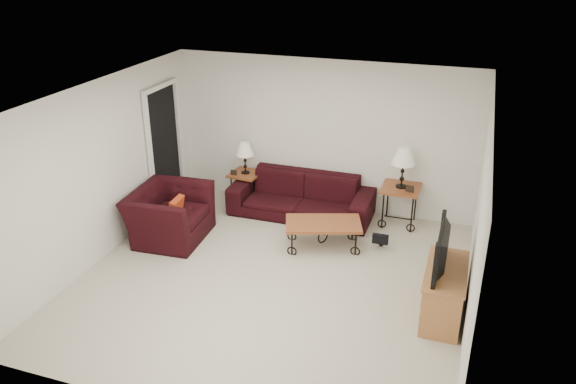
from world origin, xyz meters
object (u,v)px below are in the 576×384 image
at_px(lamp_right, 403,168).
at_px(armchair, 169,214).
at_px(television, 448,249).
at_px(lamp_left, 245,158).
at_px(coffee_table, 323,235).
at_px(backpack, 382,233).
at_px(side_table_right, 399,206).
at_px(tv_stand, 444,293).
at_px(sofa, 301,196).
at_px(side_table_left, 246,187).

xyz_separation_m(lamp_right, armchair, (-3.24, -1.56, -0.58)).
bearing_deg(television, lamp_left, -123.03).
bearing_deg(lamp_left, coffee_table, -33.38).
relative_size(coffee_table, backpack, 2.37).
xyz_separation_m(side_table_right, television, (0.85, -2.26, 0.59)).
bearing_deg(side_table_right, tv_stand, -69.00).
height_order(tv_stand, backpack, tv_stand).
xyz_separation_m(lamp_left, armchair, (-0.60, -1.56, -0.43)).
distance_m(side_table_right, lamp_left, 2.68).
bearing_deg(armchair, sofa, -53.65).
bearing_deg(coffee_table, lamp_right, 49.56).
bearing_deg(coffee_table, sofa, 124.12).
height_order(television, backpack, television).
height_order(side_table_right, lamp_left, lamp_left).
distance_m(side_table_left, backpack, 2.64).
relative_size(side_table_left, side_table_right, 0.84).
distance_m(tv_stand, backpack, 1.76).
bearing_deg(side_table_left, television, -33.03).
height_order(sofa, tv_stand, sofa).
height_order(armchair, backpack, armchair).
relative_size(armchair, backpack, 2.58).
distance_m(lamp_left, television, 4.16).
relative_size(lamp_right, coffee_table, 0.59).
distance_m(side_table_left, television, 4.20).
bearing_deg(side_table_left, armchair, -111.13).
bearing_deg(sofa, backpack, -23.73).
relative_size(sofa, coffee_table, 2.13).
height_order(side_table_left, lamp_left, lamp_left).
relative_size(side_table_left, backpack, 1.18).
bearing_deg(sofa, tv_stand, -40.42).
bearing_deg(side_table_left, coffee_table, -33.38).
height_order(lamp_right, backpack, lamp_right).
bearing_deg(lamp_left, sofa, -9.68).
xyz_separation_m(side_table_right, tv_stand, (0.87, -2.26, -0.00)).
relative_size(side_table_left, armchair, 0.46).
height_order(lamp_right, television, lamp_right).
xyz_separation_m(sofa, lamp_left, (-1.06, 0.18, 0.47)).
xyz_separation_m(side_table_left, side_table_right, (2.63, -0.00, 0.05)).
xyz_separation_m(sofa, coffee_table, (0.63, -0.93, -0.13)).
relative_size(side_table_right, coffee_table, 0.59).
bearing_deg(lamp_left, tv_stand, -32.88).
bearing_deg(tv_stand, lamp_left, 147.12).
height_order(coffee_table, tv_stand, tv_stand).
bearing_deg(tv_stand, backpack, 124.55).
xyz_separation_m(lamp_right, backpack, (-0.13, -0.82, -0.74)).
distance_m(side_table_left, side_table_right, 2.63).
bearing_deg(television, backpack, -145.99).
distance_m(coffee_table, television, 2.25).
bearing_deg(sofa, lamp_left, 170.32).
bearing_deg(tv_stand, coffee_table, 147.60).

